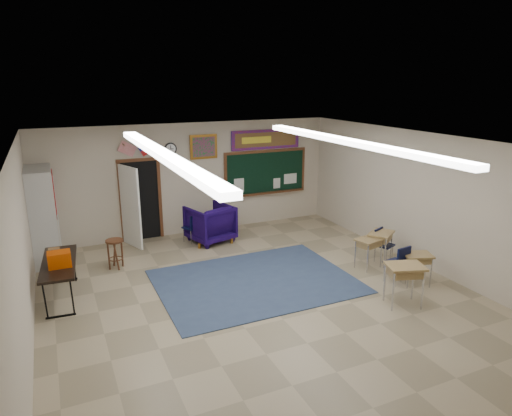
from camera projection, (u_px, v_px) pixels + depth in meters
name	position (u px, v px, depth m)	size (l,w,h in m)	color
floor	(263.00, 300.00, 8.77)	(9.00, 9.00, 0.00)	#9C8B6B
back_wall	(192.00, 179.00, 12.30)	(8.00, 0.04, 3.00)	#BEB09A
front_wall	(463.00, 356.00, 4.43)	(8.00, 0.04, 3.00)	#BEB09A
left_wall	(21.00, 260.00, 6.76)	(0.04, 9.00, 3.00)	#BEB09A
right_wall	(428.00, 202.00, 9.97)	(0.04, 9.00, 3.00)	#BEB09A
ceiling	(264.00, 144.00, 7.96)	(8.00, 9.00, 0.04)	silver
area_rug	(255.00, 281.00, 9.55)	(4.00, 3.00, 0.02)	#324460
fluorescent_strips	(264.00, 147.00, 7.97)	(3.86, 6.00, 0.10)	white
doorway	(138.00, 202.00, 11.69)	(1.10, 0.89, 2.16)	black
chalkboard	(266.00, 174.00, 13.16)	(2.55, 0.14, 1.30)	#562E18
bulletin_board	(266.00, 139.00, 12.90)	(2.10, 0.05, 0.55)	#A7190E
framed_art_print	(204.00, 147.00, 12.18)	(0.75, 0.05, 0.65)	#96601D
wall_clock	(171.00, 149.00, 11.82)	(0.32, 0.05, 0.32)	black
wall_flags	(137.00, 146.00, 11.42)	(1.16, 0.06, 0.70)	red
storage_cabinet	(43.00, 216.00, 10.36)	(0.59, 1.25, 2.20)	#B0AFAB
wingback_armchair	(210.00, 223.00, 11.85)	(1.03, 1.06, 0.96)	#130539
student_chair_reading	(191.00, 228.00, 11.82)	(0.37, 0.37, 0.74)	black
student_chair_desk_a	(396.00, 264.00, 9.41)	(0.42, 0.42, 0.83)	black
student_chair_desk_b	(384.00, 246.00, 10.51)	(0.39, 0.39, 0.78)	black
student_desk_front_left	(368.00, 252.00, 10.17)	(0.65, 0.55, 0.68)	#997747
student_desk_front_right	(380.00, 246.00, 10.44)	(0.77, 0.73, 0.74)	#997747
student_desk_back_left	(404.00, 283.00, 8.45)	(0.80, 0.69, 0.81)	#997747
student_desk_back_right	(417.00, 268.00, 9.33)	(0.67, 0.59, 0.67)	#997747
folding_table	(61.00, 278.00, 8.74)	(0.75, 1.85, 1.03)	black
wooden_stool	(115.00, 254.00, 10.16)	(0.38, 0.38, 0.67)	#532D18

